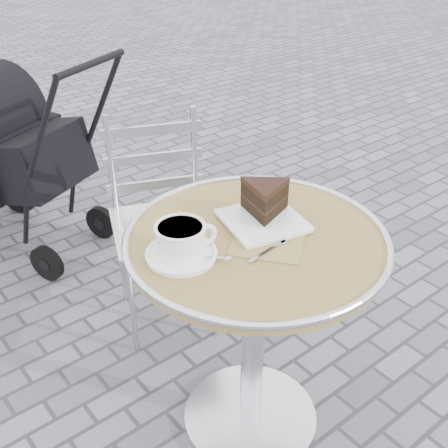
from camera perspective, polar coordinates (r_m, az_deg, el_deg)
ground at (r=2.00m, az=2.66°, el=-19.21°), size 80.00×80.00×0.00m
cafe_table at (r=1.60m, az=3.16°, el=-6.28°), size 0.72×0.72×0.74m
cappuccino_set at (r=1.41m, az=-4.31°, el=-1.96°), size 0.19×0.19×0.09m
cake_plate_set at (r=1.56m, az=4.15°, el=2.05°), size 0.30×0.33×0.11m
bistro_chair at (r=2.15m, az=-6.67°, el=2.76°), size 0.49×0.49×0.84m
baby_stroller at (r=2.81m, az=-21.14°, el=6.06°), size 0.76×1.02×0.97m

